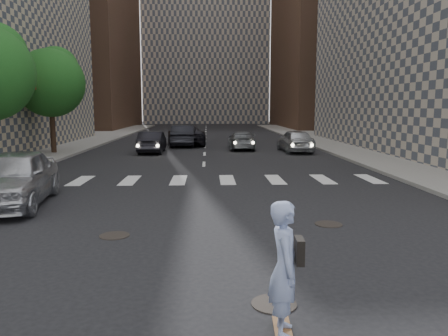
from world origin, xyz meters
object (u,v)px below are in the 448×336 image
object	(u,v)px
silver_sedan	(13,178)
traffic_car_e	(183,136)
tree_c	(52,80)
traffic_car_b	(241,140)
traffic_car_c	(186,135)
traffic_car_d	(295,141)
traffic_car_a	(152,142)
skateboarder	(285,268)

from	to	relation	value
silver_sedan	traffic_car_e	bearing A→B (deg)	70.93
tree_c	silver_sedan	xyz separation A→B (m)	(3.71, -14.57, -3.79)
traffic_car_b	traffic_car_c	distance (m)	5.45
tree_c	traffic_car_d	size ratio (longest dim) A/B	1.47
traffic_car_b	traffic_car_c	size ratio (longest dim) A/B	0.76
traffic_car_a	traffic_car_d	xyz separation A→B (m)	(9.48, 0.00, 0.05)
traffic_car_a	traffic_car_d	bearing A→B (deg)	179.49
tree_c	traffic_car_c	xyz separation A→B (m)	(7.95, 6.44, -3.84)
traffic_car_d	traffic_car_e	xyz separation A→B (m)	(-7.68, 4.65, 0.04)
silver_sedan	traffic_car_b	size ratio (longest dim) A/B	1.14
skateboarder	tree_c	bearing A→B (deg)	119.10
tree_c	traffic_car_d	bearing A→B (deg)	3.19
skateboarder	traffic_car_c	xyz separation A→B (m)	(-2.68, 29.10, -0.16)
tree_c	skateboarder	xyz separation A→B (m)	(10.63, -22.65, -3.68)
traffic_car_a	traffic_car_c	bearing A→B (deg)	-109.64
skateboarder	traffic_car_b	world-z (taller)	skateboarder
silver_sedan	traffic_car_e	world-z (taller)	silver_sedan
silver_sedan	traffic_car_c	distance (m)	21.44
traffic_car_b	traffic_car_e	world-z (taller)	traffic_car_e
traffic_car_d	traffic_car_c	bearing A→B (deg)	-39.35
tree_c	traffic_car_e	world-z (taller)	tree_c
skateboarder	silver_sedan	size ratio (longest dim) A/B	0.37
traffic_car_c	traffic_car_e	bearing A→B (deg)	75.30
tree_c	traffic_car_c	size ratio (longest dim) A/B	1.14
traffic_car_b	traffic_car_d	bearing A→B (deg)	150.32
traffic_car_b	traffic_car_e	bearing A→B (deg)	-31.36
skateboarder	silver_sedan	xyz separation A→B (m)	(-6.92, 8.08, -0.11)
silver_sedan	traffic_car_b	world-z (taller)	silver_sedan
traffic_car_a	traffic_car_e	world-z (taller)	traffic_car_e
skateboarder	traffic_car_c	world-z (taller)	skateboarder
silver_sedan	traffic_car_d	world-z (taller)	silver_sedan
tree_c	silver_sedan	size ratio (longest dim) A/B	1.31
traffic_car_a	traffic_car_e	distance (m)	4.98
skateboarder	silver_sedan	distance (m)	10.64
traffic_car_d	skateboarder	bearing A→B (deg)	75.46
traffic_car_a	traffic_car_c	distance (m)	5.91
silver_sedan	traffic_car_a	size ratio (longest dim) A/B	1.17
tree_c	traffic_car_e	distance (m)	10.30
traffic_car_a	traffic_car_b	xyz separation A→B (m)	(6.04, 2.00, -0.07)
traffic_car_e	tree_c	bearing A→B (deg)	34.60
tree_c	traffic_car_c	distance (m)	10.93
traffic_car_c	traffic_car_d	bearing A→B (deg)	137.32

